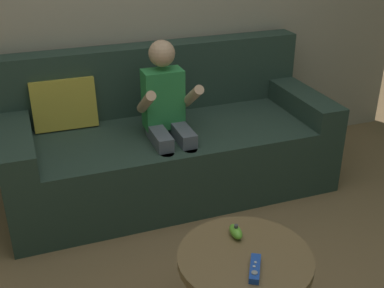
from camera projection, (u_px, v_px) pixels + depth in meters
couch at (167, 142)px, 3.02m from camera, size 1.93×0.80×0.84m
person_seated_on_couch at (168, 116)px, 2.74m from camera, size 0.32×0.39×0.96m
coffee_table at (243, 273)px, 1.87m from camera, size 0.51×0.51×0.44m
game_remote_blue_near_edge at (255, 269)px, 1.74m from camera, size 0.10×0.14×0.03m
nunchuk_lime at (236, 232)px, 1.92m from camera, size 0.05×0.09×0.05m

